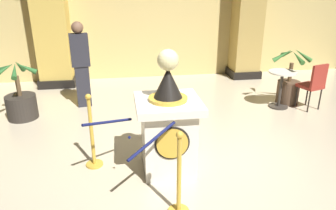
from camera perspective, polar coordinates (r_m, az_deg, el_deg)
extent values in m
plane|color=beige|center=(4.61, 3.82, -10.86)|extent=(11.13, 11.13, 0.00)
cube|color=tan|center=(8.61, -2.91, 16.61)|extent=(11.13, 0.16, 3.51)
cube|color=silver|center=(4.32, 0.00, -6.08)|extent=(0.68, 0.68, 0.92)
cube|color=silver|center=(4.11, 0.00, 0.27)|extent=(0.85, 0.85, 0.10)
cylinder|color=gold|center=(3.96, 0.78, -6.98)|extent=(0.40, 0.03, 0.40)
cylinder|color=black|center=(3.97, 0.76, -6.91)|extent=(0.45, 0.01, 0.45)
cylinder|color=gold|center=(4.09, 0.00, 1.19)|extent=(0.51, 0.51, 0.04)
cone|color=black|center=(4.02, 0.00, 4.08)|extent=(0.37, 0.37, 0.39)
cylinder|color=gold|center=(3.96, 0.00, 6.69)|extent=(0.03, 0.03, 0.07)
sphere|color=beige|center=(3.94, 0.00, 8.13)|extent=(0.27, 0.27, 0.27)
cylinder|color=gold|center=(4.72, -13.08, -10.35)|extent=(0.24, 0.24, 0.03)
cylinder|color=gold|center=(4.49, -13.59, -5.06)|extent=(0.05, 0.05, 1.00)
sphere|color=gold|center=(4.29, -14.21, 1.43)|extent=(0.08, 0.08, 0.08)
cylinder|color=gold|center=(3.52, 2.00, -12.88)|extent=(0.05, 0.05, 0.94)
sphere|color=gold|center=(3.26, 2.11, -5.42)|extent=(0.08, 0.08, 0.08)
cylinder|color=#141947|center=(4.09, -10.71, -3.03)|extent=(0.61, 0.54, 0.22)
cylinder|color=#141947|center=(3.57, -2.80, -6.39)|extent=(0.61, 0.54, 0.22)
sphere|color=#141947|center=(3.86, -6.97, -5.81)|extent=(0.04, 0.04, 0.04)
cube|color=black|center=(8.61, -19.01, 4.27)|extent=(0.89, 0.89, 0.20)
cube|color=gold|center=(8.32, -20.35, 14.73)|extent=(0.77, 0.77, 3.37)
cube|color=black|center=(9.11, 13.29, 5.76)|extent=(0.79, 0.79, 0.20)
cube|color=tan|center=(8.83, 14.17, 15.69)|extent=(0.69, 0.69, 3.37)
cylinder|color=#2D2823|center=(6.63, -24.83, -0.32)|extent=(0.56, 0.56, 0.46)
cylinder|color=brown|center=(6.50, -25.39, 3.13)|extent=(0.08, 0.08, 0.38)
cone|color=#2D662D|center=(6.36, -24.22, 6.15)|extent=(0.39, 0.10, 0.26)
cone|color=#2D662D|center=(6.59, -25.21, 6.46)|extent=(0.14, 0.37, 0.32)
cone|color=#2D662D|center=(6.55, -27.09, 6.07)|extent=(0.38, 0.29, 0.26)
cone|color=#2D662D|center=(6.38, -27.52, 5.65)|extent=(0.37, 0.30, 0.27)
cone|color=#2D662D|center=(6.23, -25.94, 5.59)|extent=(0.16, 0.38, 0.30)
cylinder|color=#4C3828|center=(7.26, 20.75, 2.18)|extent=(0.46, 0.46, 0.49)
cylinder|color=brown|center=(7.14, 21.21, 5.53)|extent=(0.08, 0.08, 0.39)
cone|color=#387533|center=(7.14, 23.16, 8.27)|extent=(0.41, 0.15, 0.32)
cone|color=#387533|center=(7.23, 20.75, 8.75)|extent=(0.11, 0.43, 0.25)
cone|color=#387533|center=(6.98, 19.96, 8.45)|extent=(0.41, 0.17, 0.32)
cone|color=#387533|center=(6.87, 22.38, 7.94)|extent=(0.11, 0.43, 0.24)
cube|color=#26262D|center=(6.81, -15.04, 3.31)|extent=(0.31, 0.22, 0.86)
cube|color=#26262D|center=(6.63, -15.66, 9.52)|extent=(0.39, 0.28, 0.65)
sphere|color=brown|center=(6.56, -16.05, 13.27)|extent=(0.23, 0.23, 0.23)
cylinder|color=#332D28|center=(7.03, 19.23, -0.22)|extent=(0.39, 0.39, 0.03)
cylinder|color=#332D28|center=(6.91, 19.59, 2.58)|extent=(0.06, 0.06, 0.75)
cylinder|color=silver|center=(6.81, 19.98, 5.58)|extent=(0.56, 0.56, 0.03)
cylinder|color=black|center=(7.33, 23.78, 1.75)|extent=(0.03, 0.03, 0.45)
cylinder|color=black|center=(7.09, 22.10, 1.38)|extent=(0.03, 0.03, 0.45)
cylinder|color=black|center=(7.14, 25.70, 0.96)|extent=(0.03, 0.03, 0.45)
cylinder|color=black|center=(6.90, 24.05, 0.56)|extent=(0.03, 0.03, 0.45)
cube|color=maroon|center=(7.04, 24.21, 3.12)|extent=(0.50, 0.50, 0.06)
cube|color=maroon|center=(6.87, 25.60, 4.73)|extent=(0.40, 0.17, 0.45)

